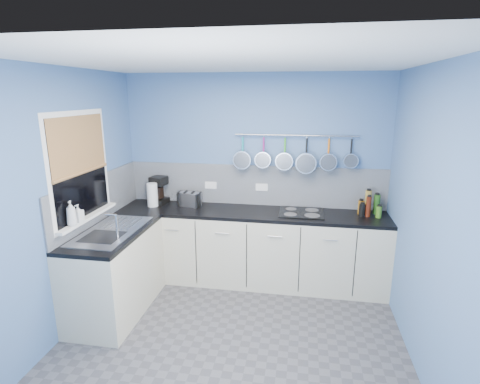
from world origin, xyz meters
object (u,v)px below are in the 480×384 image
(soap_bottle_b, at_px, (78,213))
(soap_bottle_a, at_px, (71,213))
(coffee_maker, at_px, (159,190))
(toaster, at_px, (190,199))
(canister, at_px, (193,201))
(paper_towel, at_px, (152,195))
(hob, at_px, (301,213))

(soap_bottle_b, bearing_deg, soap_bottle_a, -90.00)
(soap_bottle_b, distance_m, coffee_maker, 1.26)
(toaster, height_order, canister, toaster)
(toaster, bearing_deg, soap_bottle_a, -102.87)
(paper_towel, height_order, hob, paper_towel)
(soap_bottle_a, xyz_separation_m, hob, (2.13, 1.21, -0.26))
(coffee_maker, bearing_deg, soap_bottle_b, -95.19)
(toaster, distance_m, canister, 0.05)
(soap_bottle_a, height_order, canister, soap_bottle_a)
(paper_towel, height_order, toaster, paper_towel)
(canister, bearing_deg, hob, -2.49)
(soap_bottle_a, bearing_deg, toaster, 59.81)
(hob, bearing_deg, coffee_maker, 176.49)
(coffee_maker, height_order, toaster, coffee_maker)
(soap_bottle_b, xyz_separation_m, coffee_maker, (0.33, 1.22, -0.06))
(soap_bottle_b, xyz_separation_m, hob, (2.13, 1.11, -0.23))
(hob, bearing_deg, soap_bottle_b, -152.56)
(paper_towel, distance_m, hob, 1.83)
(soap_bottle_a, distance_m, paper_towel, 1.23)
(coffee_maker, distance_m, toaster, 0.43)
(paper_towel, distance_m, canister, 0.50)
(soap_bottle_b, xyz_separation_m, paper_towel, (0.31, 1.08, -0.09))
(paper_towel, distance_m, toaster, 0.46)
(paper_towel, height_order, canister, paper_towel)
(canister, bearing_deg, paper_towel, -170.41)
(canister, bearing_deg, coffee_maker, 173.55)
(soap_bottle_a, relative_size, hob, 0.47)
(canister, bearing_deg, soap_bottle_a, -122.04)
(soap_bottle_a, relative_size, coffee_maker, 0.70)
(paper_towel, relative_size, toaster, 1.09)
(soap_bottle_b, relative_size, paper_towel, 0.59)
(paper_towel, distance_m, coffee_maker, 0.14)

